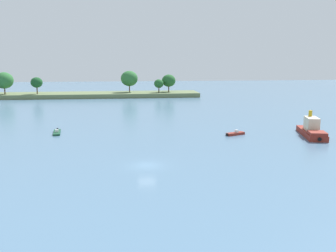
# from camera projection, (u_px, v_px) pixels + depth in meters

# --- Properties ---
(ground_plane) EXTENTS (400.00, 400.00, 0.00)m
(ground_plane) POSITION_uv_depth(u_px,v_px,m) (147.00, 165.00, 52.63)
(ground_plane) COLOR slate
(treeline_island) EXTENTS (99.02, 14.24, 10.28)m
(treeline_island) POSITION_uv_depth(u_px,v_px,m) (77.00, 91.00, 145.43)
(treeline_island) COLOR #66754C
(treeline_island) RESTS_ON ground
(tugboat) EXTENTS (6.25, 12.40, 4.88)m
(tugboat) POSITION_uv_depth(u_px,v_px,m) (312.00, 130.00, 72.36)
(tugboat) COLOR maroon
(tugboat) RESTS_ON ground
(fishing_skiff) EXTENTS (2.07, 5.92, 0.86)m
(fishing_skiff) POSITION_uv_depth(u_px,v_px,m) (57.00, 132.00, 75.28)
(fishing_skiff) COLOR #19472D
(fishing_skiff) RESTS_ON ground
(small_motorboat) EXTENTS (4.26, 2.60, 1.00)m
(small_motorboat) POSITION_uv_depth(u_px,v_px,m) (235.00, 134.00, 73.65)
(small_motorboat) COLOR maroon
(small_motorboat) RESTS_ON ground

